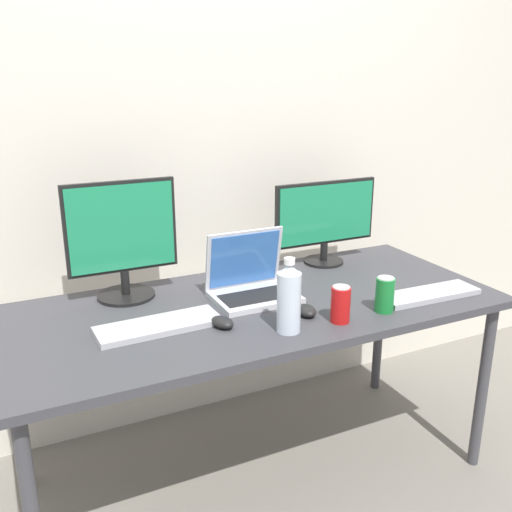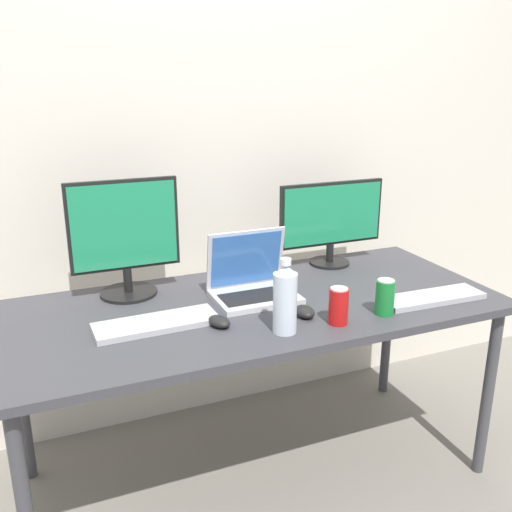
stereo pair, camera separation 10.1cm
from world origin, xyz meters
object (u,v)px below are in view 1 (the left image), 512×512
soda_can_near_keyboard (341,304)px  laptop_silver (251,282)px  monitor_center (325,218)px  mouse_by_laptop (306,310)px  keyboard_aux (159,326)px  water_bottle (289,298)px  monitor_left (122,238)px  soda_can_by_laptop (385,295)px  keyboard_main (429,294)px  mouse_by_keyboard (222,322)px  work_desk (256,318)px

soda_can_near_keyboard → laptop_silver: bearing=117.7°
monitor_center → mouse_by_laptop: monitor_center is taller
laptop_silver → mouse_by_laptop: bearing=-67.6°
keyboard_aux → water_bottle: bearing=-29.9°
monitor_left → keyboard_aux: size_ratio=1.07×
water_bottle → soda_can_by_laptop: water_bottle is taller
monitor_center → water_bottle: size_ratio=1.93×
monitor_center → laptop_silver: (-0.46, -0.22, -0.14)m
keyboard_main → soda_can_by_laptop: size_ratio=3.16×
soda_can_by_laptop → monitor_center: bearing=80.1°
soda_can_by_laptop → mouse_by_laptop: bearing=161.8°
monitor_center → mouse_by_keyboard: monitor_center is taller
keyboard_main → water_bottle: water_bottle is taller
work_desk → soda_can_by_laptop: soda_can_by_laptop is taller
keyboard_main → mouse_by_laptop: mouse_by_laptop is taller
work_desk → monitor_left: bearing=147.3°
monitor_center → mouse_by_keyboard: 0.80m
work_desk → laptop_silver: (0.01, 0.07, 0.11)m
monitor_center → mouse_by_keyboard: bearing=-147.2°
work_desk → keyboard_main: (0.61, -0.22, 0.07)m
work_desk → laptop_silver: laptop_silver is taller
soda_can_by_laptop → soda_can_near_keyboard: bearing=-178.1°
monitor_center → soda_can_near_keyboard: (-0.28, -0.55, -0.14)m
keyboard_aux → mouse_by_laptop: mouse_by_laptop is taller
work_desk → keyboard_aux: size_ratio=4.39×
soda_can_by_laptop → laptop_silver: bearing=138.0°
work_desk → water_bottle: 0.31m
work_desk → laptop_silver: bearing=81.4°
laptop_silver → keyboard_aux: (-0.39, -0.12, -0.05)m
keyboard_aux → soda_can_by_laptop: bearing=-16.9°
mouse_by_keyboard → water_bottle: bearing=-52.5°
laptop_silver → keyboard_aux: size_ratio=0.74×
work_desk → monitor_center: bearing=31.4°
laptop_silver → water_bottle: bearing=-93.0°
keyboard_aux → soda_can_by_laptop: (0.75, -0.20, 0.05)m
soda_can_near_keyboard → water_bottle: bearing=177.0°
keyboard_main → mouse_by_laptop: 0.50m
keyboard_main → water_bottle: size_ratio=1.60×
mouse_by_keyboard → soda_can_near_keyboard: 0.40m
soda_can_by_laptop → work_desk: bearing=145.0°
work_desk → mouse_by_keyboard: 0.25m
work_desk → soda_can_near_keyboard: bearing=-55.3°
monitor_center → mouse_by_keyboard: size_ratio=5.32×
mouse_by_keyboard → soda_can_near_keyboard: bearing=-38.4°
keyboard_main → keyboard_aux: size_ratio=0.97×
monitor_left → mouse_by_laptop: size_ratio=4.77×
monitor_left → laptop_silver: 0.50m
mouse_by_keyboard → soda_can_by_laptop: bearing=-31.7°
keyboard_aux → water_bottle: (0.37, -0.20, 0.10)m
water_bottle → monitor_left: bearing=127.8°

